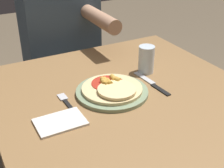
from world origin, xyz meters
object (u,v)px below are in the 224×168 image
(plate, at_px, (112,92))
(drinking_glass, at_px, (146,59))
(dining_table, at_px, (124,119))
(fork, at_px, (68,104))
(person_diner, at_px, (61,41))
(knife, at_px, (152,84))
(pizza, at_px, (112,88))

(plate, relative_size, drinking_glass, 2.34)
(dining_table, xyz_separation_m, drinking_glass, (0.17, 0.11, 0.18))
(plate, relative_size, fork, 1.54)
(plate, bearing_deg, fork, 177.67)
(plate, xyz_separation_m, person_diner, (0.04, 0.66, -0.03))
(plate, relative_size, knife, 1.22)
(person_diner, bearing_deg, drinking_glass, -73.55)
(pizza, xyz_separation_m, drinking_glass, (0.21, 0.10, 0.03))
(pizza, distance_m, knife, 0.17)
(fork, bearing_deg, person_diner, 71.85)
(pizza, bearing_deg, person_diner, 86.37)
(pizza, bearing_deg, knife, -2.48)
(dining_table, height_order, knife, knife)
(plate, distance_m, drinking_glass, 0.24)
(fork, height_order, drinking_glass, drinking_glass)
(pizza, xyz_separation_m, fork, (-0.17, 0.01, -0.02))
(drinking_glass, bearing_deg, person_diner, 106.45)
(plate, bearing_deg, pizza, -87.70)
(dining_table, distance_m, knife, 0.18)
(fork, relative_size, drinking_glass, 1.52)
(plate, xyz_separation_m, fork, (-0.17, 0.01, -0.00))
(plate, relative_size, pizza, 1.20)
(knife, bearing_deg, pizza, 177.52)
(drinking_glass, relative_size, person_diner, 0.10)
(dining_table, distance_m, fork, 0.25)
(pizza, relative_size, knife, 1.02)
(plate, distance_m, person_diner, 0.67)
(plate, distance_m, fork, 0.17)
(dining_table, distance_m, plate, 0.13)
(person_diner, bearing_deg, dining_table, -90.05)
(pizza, xyz_separation_m, knife, (0.17, -0.01, -0.02))
(fork, bearing_deg, plate, -2.33)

